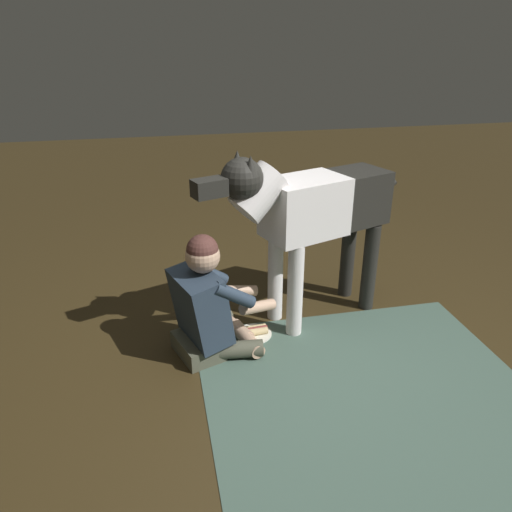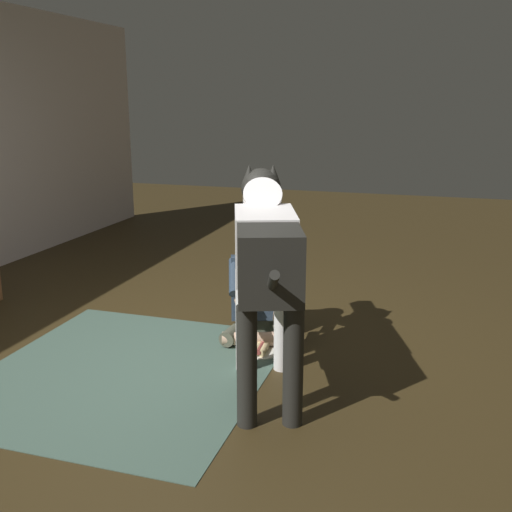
# 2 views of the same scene
# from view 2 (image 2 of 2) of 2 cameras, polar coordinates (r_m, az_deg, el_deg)

# --- Properties ---
(ground_plane) EXTENTS (15.26, 15.26, 0.00)m
(ground_plane) POSITION_cam_2_polar(r_m,az_deg,el_deg) (4.03, -6.94, -9.88)
(ground_plane) COLOR #332713
(area_rug) EXTENTS (1.89, 1.74, 0.01)m
(area_rug) POSITION_cam_2_polar(r_m,az_deg,el_deg) (3.94, -12.28, -10.68)
(area_rug) COLOR #40574B
(area_rug) RESTS_ON ground
(person_sitting_on_floor) EXTENTS (0.70, 0.60, 0.82)m
(person_sitting_on_floor) POSITION_cam_2_polar(r_m,az_deg,el_deg) (4.31, 0.29, -3.34)
(person_sitting_on_floor) COLOR #4C4E3D
(person_sitting_on_floor) RESTS_ON ground
(large_dog) EXTENTS (1.53, 0.68, 1.27)m
(large_dog) POSITION_cam_2_polar(r_m,az_deg,el_deg) (3.42, 0.90, 0.26)
(large_dog) COLOR silver
(large_dog) RESTS_ON ground
(hot_dog_on_plate) EXTENTS (0.25, 0.25, 0.06)m
(hot_dog_on_plate) POSITION_cam_2_polar(r_m,az_deg,el_deg) (4.11, 0.50, -8.86)
(hot_dog_on_plate) COLOR silver
(hot_dog_on_plate) RESTS_ON ground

